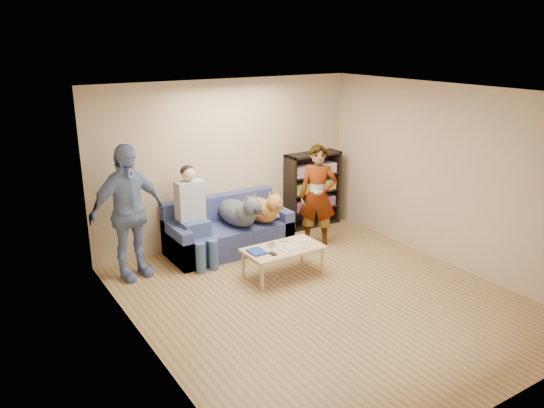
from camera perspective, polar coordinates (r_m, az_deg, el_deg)
ground at (r=6.94m, az=5.41°, el=-10.06°), size 5.00×5.00×0.00m
ceiling at (r=6.18m, az=6.12°, el=11.82°), size 5.00×5.00×0.00m
wall_back at (r=8.47m, az=-4.74°, el=4.51°), size 4.50×0.00×4.50m
wall_front at (r=4.86m, az=24.32°, el=-7.24°), size 4.50×0.00×4.50m
wall_left at (r=5.41m, az=-13.42°, el=-3.60°), size 0.00×5.00×5.00m
wall_right at (r=7.98m, az=18.59°, el=2.82°), size 0.00×5.00×5.00m
blanket at (r=8.50m, az=0.41°, el=-1.06°), size 0.37×0.31×0.13m
person_standing_right at (r=8.36m, az=4.94°, el=0.85°), size 0.70×0.68×1.62m
person_standing_left at (r=7.41m, az=-15.27°, el=-0.87°), size 1.18×0.69×1.88m
held_controller at (r=8.05m, az=4.69°, el=1.32°), size 0.07×0.12×0.03m
notebook_blue at (r=7.19m, az=-1.66°, el=-5.14°), size 0.20×0.26×0.03m
papers at (r=7.30m, az=1.99°, el=-4.83°), size 0.26×0.20×0.02m
magazine at (r=7.33m, az=2.10°, el=-4.63°), size 0.22×0.17×0.01m
camera_silver at (r=7.38m, az=-0.07°, el=-4.43°), size 0.11×0.06×0.05m
controller_a at (r=7.57m, az=2.57°, el=-3.93°), size 0.04×0.13×0.03m
controller_b at (r=7.55m, az=3.42°, el=-3.99°), size 0.09×0.06×0.03m
headphone_cup_a at (r=7.44m, az=2.60°, el=-4.37°), size 0.07×0.07×0.02m
headphone_cup_b at (r=7.50m, az=2.25°, el=-4.18°), size 0.07×0.07×0.02m
pen_orange at (r=7.22m, az=1.80°, el=-5.12°), size 0.13×0.06×0.01m
pen_black at (r=7.55m, az=1.23°, el=-4.06°), size 0.13×0.08×0.01m
wallet at (r=7.13m, az=0.08°, el=-5.38°), size 0.07×0.12×0.02m
sofa at (r=8.31m, az=-4.78°, el=-3.10°), size 1.90×0.85×0.82m
person_seated at (r=7.79m, az=-8.48°, el=-0.84°), size 0.40×0.73×1.47m
dog_gray at (r=8.11m, az=-3.54°, el=-0.85°), size 0.43×1.26×0.63m
dog_tan at (r=8.28m, az=-1.08°, el=-0.49°), size 0.41×1.17×0.60m
coffee_table at (r=7.37m, az=1.22°, el=-5.05°), size 1.10×0.60×0.42m
bookshelf at (r=9.29m, az=4.33°, el=1.75°), size 1.00×0.34×1.30m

